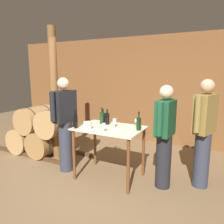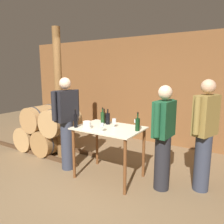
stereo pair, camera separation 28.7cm
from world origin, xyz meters
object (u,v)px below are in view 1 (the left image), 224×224
at_px(wine_glass_near_center, 115,121).
at_px(person_host, 204,132).
at_px(wine_glass_near_left, 104,126).
at_px(wooden_post, 55,95).
at_px(wine_bottle_left, 103,117).
at_px(person_visitor_with_scarf, 165,135).
at_px(wine_bottle_far_left, 76,121).
at_px(ice_bucket, 88,125).
at_px(person_visitor_bearded, 65,123).
at_px(wine_bottle_far_right, 139,123).
at_px(wine_glass_near_right, 137,121).
at_px(wine_bottle_right, 107,118).
at_px(wine_bottle_center, 102,118).

bearing_deg(wine_glass_near_center, person_host, 14.57).
bearing_deg(wine_glass_near_left, wooden_post, 159.87).
height_order(wine_bottle_left, person_visitor_with_scarf, person_visitor_with_scarf).
relative_size(wine_glass_near_center, person_visitor_with_scarf, 0.09).
relative_size(wine_bottle_far_left, wine_glass_near_left, 2.29).
xyz_separation_m(ice_bucket, person_visitor_bearded, (-0.57, 0.12, -0.05)).
distance_m(wine_bottle_far_right, wine_glass_near_left, 0.56).
xyz_separation_m(wine_bottle_far_left, person_host, (1.92, 0.70, -0.11)).
relative_size(wooden_post, person_host, 1.57).
distance_m(wine_glass_near_center, person_visitor_with_scarf, 0.85).
bearing_deg(wine_bottle_left, wooden_post, -179.92).
bearing_deg(wine_bottle_far_left, wine_glass_near_left, 1.42).
distance_m(wooden_post, wine_bottle_left, 1.19).
height_order(ice_bucket, person_visitor_with_scarf, person_visitor_with_scarf).
bearing_deg(wine_glass_near_right, wine_bottle_far_left, -150.91).
relative_size(wine_bottle_right, person_host, 0.16).
distance_m(wine_glass_near_center, wine_glass_near_right, 0.37).
bearing_deg(wine_glass_near_left, person_visitor_bearded, 170.19).
height_order(wine_bottle_right, person_visitor_bearded, person_visitor_bearded).
xyz_separation_m(wine_glass_near_right, person_visitor_bearded, (-1.26, -0.33, -0.10)).
bearing_deg(person_host, wine_bottle_center, -171.76).
bearing_deg(wine_glass_near_left, wine_bottle_far_right, 37.90).
distance_m(wine_glass_near_left, ice_bucket, 0.33).
bearing_deg(wine_bottle_left, wine_glass_near_right, -4.60).
distance_m(wine_bottle_center, wine_bottle_far_right, 0.75).
xyz_separation_m(wine_glass_near_center, ice_bucket, (-0.35, -0.30, -0.05)).
height_order(wine_bottle_center, person_host, person_host).
relative_size(wine_bottle_center, ice_bucket, 2.22).
relative_size(wine_glass_near_left, ice_bucket, 1.04).
relative_size(wine_bottle_far_left, wine_bottle_far_right, 1.05).
bearing_deg(wine_bottle_left, wine_glass_near_left, -59.15).
xyz_separation_m(wooden_post, person_visitor_bearded, (0.56, -0.38, -0.44)).
bearing_deg(person_visitor_with_scarf, wine_bottle_left, 173.17).
bearing_deg(wooden_post, wine_bottle_far_right, -5.64).
bearing_deg(person_host, wine_glass_near_center, -165.43).
relative_size(wine_bottle_far_right, wine_glass_near_center, 2.01).
bearing_deg(wine_glass_near_center, person_visitor_bearded, -169.10).
relative_size(wine_bottle_far_right, person_host, 0.17).
bearing_deg(wine_bottle_far_left, wine_glass_near_center, 32.29).
bearing_deg(wooden_post, wine_glass_near_right, -1.67).
bearing_deg(wooden_post, person_visitor_with_scarf, -3.44).
distance_m(person_visitor_with_scarf, person_visitor_bearded, 1.77).
distance_m(wooden_post, wine_bottle_center, 1.21).
height_order(wine_bottle_far_left, ice_bucket, wine_bottle_far_left).
xyz_separation_m(wooden_post, person_host, (2.85, 0.16, -0.44)).
bearing_deg(wine_bottle_far_left, ice_bucket, 14.34).
height_order(wine_glass_near_center, ice_bucket, wine_glass_near_center).
bearing_deg(wine_glass_near_left, wine_glass_near_center, 86.73).
height_order(person_host, person_visitor_bearded, person_visitor_bearded).
relative_size(wine_bottle_left, person_host, 0.15).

